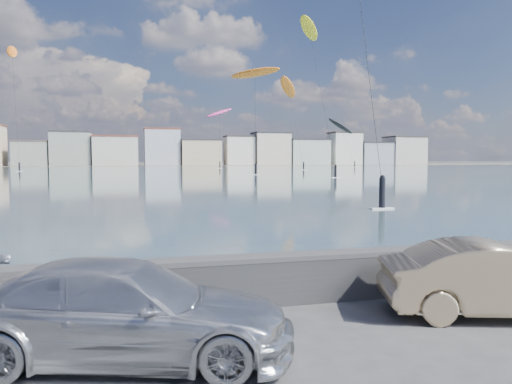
# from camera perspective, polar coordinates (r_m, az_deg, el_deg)

# --- Properties ---
(ground) EXTENTS (700.00, 700.00, 0.00)m
(ground) POSITION_cam_1_polar(r_m,az_deg,el_deg) (7.61, 0.23, -19.01)
(ground) COLOR #333335
(ground) RESTS_ON ground
(bay_water) EXTENTS (500.00, 177.00, 0.00)m
(bay_water) POSITION_cam_1_polar(r_m,az_deg,el_deg) (98.34, -13.41, 2.11)
(bay_water) COLOR #3D5C68
(bay_water) RESTS_ON ground
(far_shore_strip) EXTENTS (500.00, 60.00, 0.00)m
(far_shore_strip) POSITION_cam_1_polar(r_m,az_deg,el_deg) (206.81, -13.97, 3.01)
(far_shore_strip) COLOR #4C473D
(far_shore_strip) RESTS_ON ground
(seawall) EXTENTS (400.00, 0.36, 1.08)m
(seawall) POSITION_cam_1_polar(r_m,az_deg,el_deg) (9.93, -3.78, -9.96)
(seawall) COLOR #28282B
(seawall) RESTS_ON ground
(far_buildings) EXTENTS (240.79, 13.26, 14.60)m
(far_buildings) POSITION_cam_1_polar(r_m,az_deg,el_deg) (192.83, -13.57, 4.74)
(far_buildings) COLOR beige
(far_buildings) RESTS_ON ground
(car_silver) EXTENTS (5.33, 3.31, 1.44)m
(car_silver) POSITION_cam_1_polar(r_m,az_deg,el_deg) (7.77, -14.66, -12.98)
(car_silver) COLOR silver
(car_silver) RESTS_ON ground
(car_champagne) EXTENTS (4.48, 2.66, 1.39)m
(car_champagne) POSITION_cam_1_polar(r_m,az_deg,el_deg) (10.48, 25.95, -8.97)
(car_champagne) COLOR tan
(car_champagne) RESTS_ON ground
(kitesurfer_1) EXTENTS (9.59, 11.49, 16.09)m
(kitesurfer_1) POSITION_cam_1_polar(r_m,az_deg,el_deg) (165.65, 9.64, 7.39)
(kitesurfer_1) COLOR black
(kitesurfer_1) RESTS_ON ground
(kitesurfer_7) EXTENTS (7.78, 14.52, 24.06)m
(kitesurfer_7) POSITION_cam_1_polar(r_m,az_deg,el_deg) (130.96, 3.68, 11.78)
(kitesurfer_7) COLOR orange
(kitesurfer_7) RESTS_ON ground
(kitesurfer_10) EXTENTS (6.17, 11.68, 25.00)m
(kitesurfer_10) POSITION_cam_1_polar(r_m,az_deg,el_deg) (83.54, 6.14, 17.80)
(kitesurfer_10) COLOR yellow
(kitesurfer_10) RESTS_ON ground
(kitesurfer_14) EXTENTS (5.03, 11.60, 29.46)m
(kitesurfer_14) POSITION_cam_1_polar(r_m,az_deg,el_deg) (129.71, -26.11, 13.99)
(kitesurfer_14) COLOR orange
(kitesurfer_14) RESTS_ON ground
(kitesurfer_15) EXTENTS (9.40, 17.47, 18.61)m
(kitesurfer_15) POSITION_cam_1_polar(r_m,az_deg,el_deg) (154.04, -4.23, 8.95)
(kitesurfer_15) COLOR #E5338C
(kitesurfer_15) RESTS_ON ground
(kitesurfer_17) EXTENTS (9.54, 10.64, 19.75)m
(kitesurfer_17) POSITION_cam_1_polar(r_m,az_deg,el_deg) (93.74, -0.11, 13.35)
(kitesurfer_17) COLOR orange
(kitesurfer_17) RESTS_ON ground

